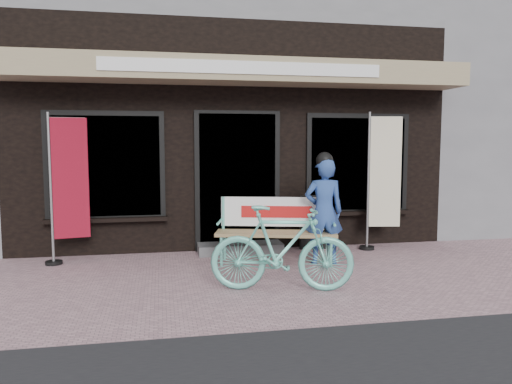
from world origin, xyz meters
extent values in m
plane|color=#A67F87|center=(0.00, 0.00, 0.00)|extent=(70.00, 70.00, 0.00)
cube|color=black|center=(0.00, 5.00, 1.80)|extent=(7.00, 6.00, 3.60)
cube|color=tan|center=(0.00, 1.65, 2.75)|extent=(7.00, 0.80, 0.35)
cube|color=white|center=(0.00, 1.24, 2.75)|extent=(4.00, 0.02, 0.18)
cube|color=black|center=(0.00, 1.98, 1.10)|extent=(1.20, 0.06, 2.10)
cube|color=black|center=(0.00, 1.97, 1.10)|extent=(1.35, 0.04, 2.20)
cube|color=black|center=(-2.00, 1.98, 1.35)|extent=(1.60, 0.06, 1.50)
cube|color=black|center=(2.00, 1.98, 1.35)|extent=(1.60, 0.06, 1.50)
cube|color=black|center=(-2.00, 1.97, 1.35)|extent=(1.75, 0.04, 1.65)
cube|color=black|center=(2.00, 1.97, 1.35)|extent=(1.75, 0.04, 1.65)
cube|color=black|center=(-2.00, 1.92, 0.55)|extent=(1.80, 0.18, 0.06)
cube|color=black|center=(2.00, 1.92, 0.55)|extent=(1.80, 0.18, 0.06)
cube|color=#59595B|center=(0.00, 1.75, 0.07)|extent=(1.30, 0.45, 0.15)
cylinder|color=#63C2AF|center=(-0.38, 1.00, 0.20)|extent=(0.05, 0.05, 0.40)
cylinder|color=#63C2AF|center=(-0.29, 1.37, 0.20)|extent=(0.05, 0.05, 0.40)
cylinder|color=#63C2AF|center=(1.08, 0.63, 0.20)|extent=(0.05, 0.05, 0.40)
cylinder|color=#63C2AF|center=(1.17, 0.99, 0.20)|extent=(0.05, 0.05, 0.40)
cube|color=#9C8155|center=(0.40, 1.00, 0.42)|extent=(1.75, 0.83, 0.05)
cylinder|color=#63C2AF|center=(-0.31, 1.37, 0.66)|extent=(0.05, 0.05, 0.52)
cylinder|color=#63C2AF|center=(1.19, 0.99, 0.66)|extent=(0.05, 0.05, 0.52)
cube|color=white|center=(0.45, 1.20, 0.71)|extent=(1.56, 0.43, 0.42)
cube|color=#B21414|center=(0.44, 1.18, 0.71)|extent=(0.99, 0.26, 0.17)
cylinder|color=#63C2AF|center=(-0.38, 1.20, 0.59)|extent=(0.14, 0.41, 0.04)
cylinder|color=#63C2AF|center=(1.17, 0.80, 0.59)|extent=(0.14, 0.41, 0.04)
imported|color=#28468D|center=(1.05, 0.85, 0.74)|extent=(0.58, 0.42, 1.48)
sphere|color=black|center=(1.05, 0.85, 1.46)|extent=(0.27, 0.27, 0.24)
imported|color=#63C2AF|center=(0.16, -0.30, 0.50)|extent=(1.71, 0.85, 0.99)
cylinder|color=gray|center=(-2.69, 1.51, 1.06)|extent=(0.04, 0.04, 2.12)
cylinder|color=gray|center=(-2.45, 1.55, 2.04)|extent=(0.48, 0.11, 0.02)
cube|color=maroon|center=(-2.43, 1.55, 1.20)|extent=(0.48, 0.11, 1.69)
cylinder|color=black|center=(-2.69, 1.51, 0.02)|extent=(0.27, 0.27, 0.05)
cylinder|color=gray|center=(2.03, 1.61, 1.09)|extent=(0.04, 0.04, 2.18)
cylinder|color=gray|center=(2.28, 1.57, 2.10)|extent=(0.49, 0.11, 0.02)
cube|color=beige|center=(2.30, 1.57, 1.24)|extent=(0.49, 0.11, 1.73)
cylinder|color=black|center=(2.03, 1.61, 0.02)|extent=(0.27, 0.27, 0.05)
cube|color=black|center=(1.20, 1.82, 0.43)|extent=(0.44, 0.10, 0.87)
cube|color=beige|center=(1.20, 1.77, 0.53)|extent=(0.37, 0.04, 0.53)
camera|label=1|loc=(-1.19, -5.77, 1.71)|focal=35.00mm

